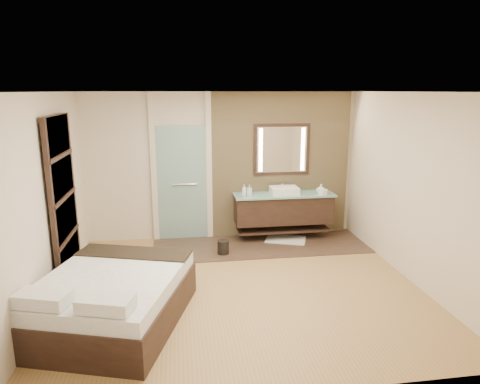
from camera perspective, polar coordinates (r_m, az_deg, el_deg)
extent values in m
plane|color=#9D6F42|center=(6.21, 0.00, -12.54)|extent=(5.00, 5.00, 0.00)
cube|color=#37261E|center=(7.76, 2.68, -7.09)|extent=(3.80, 1.30, 0.01)
cube|color=tan|center=(8.09, 5.44, 3.60)|extent=(2.60, 0.08, 2.70)
cube|color=black|center=(7.98, 5.81, -2.28)|extent=(1.80, 0.50, 0.50)
cube|color=black|center=(8.10, 5.75, -4.94)|extent=(1.71, 0.45, 0.04)
cube|color=#8ED9CC|center=(7.89, 5.90, -0.36)|extent=(1.85, 0.55, 0.03)
cube|color=white|center=(7.88, 5.91, 0.20)|extent=(0.50, 0.38, 0.13)
cylinder|color=silver|center=(8.05, 5.58, 0.65)|extent=(0.03, 0.03, 0.18)
cylinder|color=silver|center=(8.00, 5.66, 1.14)|extent=(0.02, 0.10, 0.02)
cube|color=black|center=(7.99, 5.58, 5.65)|extent=(1.06, 0.03, 0.96)
cube|color=white|center=(7.98, 5.60, 5.64)|extent=(0.94, 0.01, 0.84)
cube|color=#FFE5BF|center=(7.89, 2.78, 5.60)|extent=(0.07, 0.01, 0.80)
cube|color=#FFE5BF|center=(8.08, 8.38, 5.66)|extent=(0.07, 0.01, 0.80)
cube|color=#BCEEE8|center=(7.91, -7.73, 1.09)|extent=(0.90, 0.05, 2.10)
cylinder|color=silver|center=(7.86, -7.36, 1.03)|extent=(0.45, 0.03, 0.03)
cube|color=beige|center=(7.87, -11.44, 3.12)|extent=(0.10, 0.08, 2.70)
cube|color=beige|center=(7.88, -4.16, 3.36)|extent=(0.10, 0.08, 2.70)
cube|color=black|center=(6.52, -22.49, -1.11)|extent=(0.06, 1.20, 2.40)
cube|color=beige|center=(6.75, -21.69, -7.95)|extent=(0.02, 1.06, 0.52)
cube|color=beige|center=(6.57, -22.13, -3.17)|extent=(0.02, 1.06, 0.52)
cube|color=beige|center=(6.44, -22.59, 1.85)|extent=(0.02, 1.06, 0.52)
cube|color=beige|center=(6.36, -23.06, 7.04)|extent=(0.02, 1.06, 0.52)
cube|color=black|center=(5.49, -16.70, -14.35)|extent=(2.06, 2.31, 0.43)
cube|color=silver|center=(5.36, -16.92, -11.50)|extent=(2.00, 2.25, 0.17)
cube|color=black|center=(5.93, -13.93, -7.93)|extent=(1.56, 0.87, 0.04)
cube|color=silver|center=(4.86, -24.80, -12.78)|extent=(0.59, 0.44, 0.14)
cube|color=silver|center=(4.53, -17.43, -14.03)|extent=(0.59, 0.44, 0.14)
cube|color=silver|center=(8.04, 6.12, -6.30)|extent=(0.85, 0.72, 0.02)
cylinder|color=black|center=(7.32, -2.26, -7.39)|extent=(0.25, 0.25, 0.24)
cube|color=silver|center=(7.94, 10.98, 0.02)|extent=(0.16, 0.16, 0.10)
imported|color=silver|center=(7.65, 0.57, 0.23)|extent=(0.10, 0.10, 0.22)
imported|color=#B2B2B2|center=(7.75, 1.27, 0.27)|extent=(0.10, 0.10, 0.19)
imported|color=#B9E8E6|center=(8.05, 10.74, 0.46)|extent=(0.16, 0.16, 0.17)
imported|color=silver|center=(8.06, 10.50, 0.19)|extent=(0.14, 0.14, 0.09)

